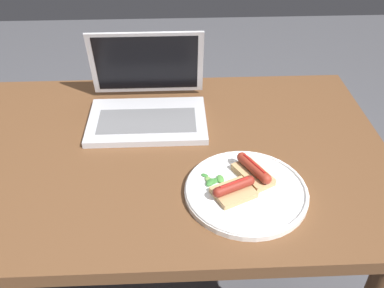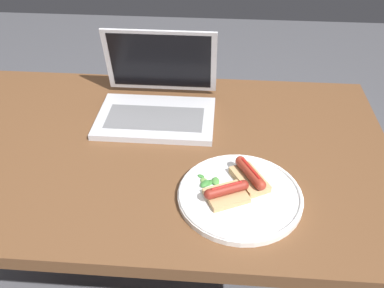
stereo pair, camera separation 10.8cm
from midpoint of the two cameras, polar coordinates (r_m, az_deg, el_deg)
desk at (r=1.23m, az=-1.78°, el=-3.75°), size 1.27×0.80×0.75m
laptop at (r=1.28m, az=-2.27°, el=5.65°), size 0.34×0.28×0.23m
plate at (r=1.02m, az=9.46°, el=-6.89°), size 0.29×0.29×0.02m
sausage_toast_left at (r=0.99m, az=7.73°, el=-6.59°), size 0.11×0.10×0.04m
sausage_toast_middle at (r=1.04m, az=10.69°, el=-4.36°), size 0.10×0.12×0.04m
salad_pile at (r=1.03m, az=5.19°, el=-5.18°), size 0.06×0.06×0.01m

